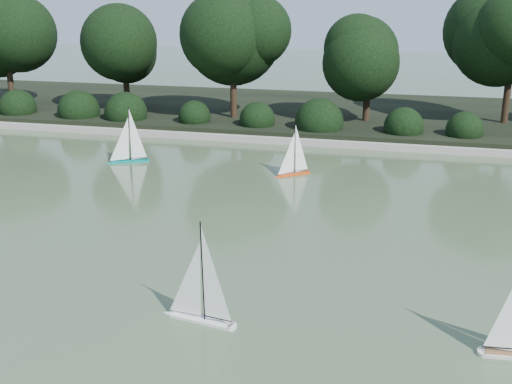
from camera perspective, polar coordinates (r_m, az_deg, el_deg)
ground at (r=9.21m, az=-3.35°, el=-8.20°), size 80.00×80.00×0.00m
pond_coping at (r=17.53m, az=5.69°, el=4.41°), size 40.00×0.35×0.18m
far_bank at (r=21.41m, az=7.41°, el=6.85°), size 40.00×8.00×0.30m
tree_line at (r=19.43m, az=10.78°, el=13.06°), size 26.31×3.93×4.39m
shrub_hedge at (r=18.33m, az=6.18°, el=6.11°), size 29.10×1.10×1.10m
sailboat_white_a at (r=8.20m, az=-5.36°, el=-9.87°), size 1.06×0.35×1.45m
sailboat_orange at (r=14.56m, az=3.15°, el=2.26°), size 0.77×0.71×1.27m
sailboat_teal at (r=15.97m, az=-11.51°, el=3.40°), size 1.00×0.65×1.46m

